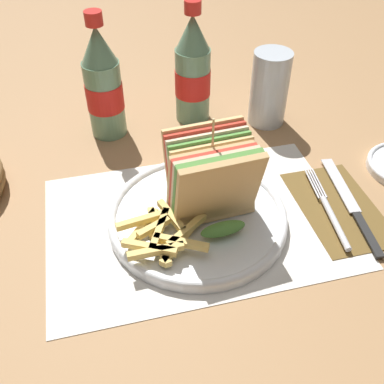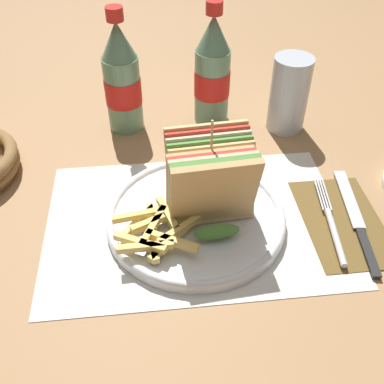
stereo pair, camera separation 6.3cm
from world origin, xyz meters
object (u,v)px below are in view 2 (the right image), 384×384
(plate_main, at_px, (194,217))
(club_sandwich, at_px, (210,181))
(fork, at_px, (333,227))
(knife, at_px, (356,219))
(glass_near, at_px, (288,99))
(coke_bottle_near, at_px, (122,80))
(coke_bottle_far, at_px, (212,73))

(plate_main, bearing_deg, club_sandwich, 6.09)
(fork, bearing_deg, plate_main, 175.50)
(knife, bearing_deg, glass_near, 105.82)
(coke_bottle_near, bearing_deg, knife, -41.16)
(plate_main, relative_size, coke_bottle_far, 1.18)
(knife, bearing_deg, plate_main, -179.17)
(club_sandwich, bearing_deg, fork, -13.95)
(coke_bottle_far, xyz_separation_m, glass_near, (0.13, -0.04, -0.04))
(club_sandwich, bearing_deg, coke_bottle_near, 114.58)
(coke_bottle_near, height_order, coke_bottle_far, same)
(plate_main, distance_m, club_sandwich, 0.07)
(club_sandwich, bearing_deg, coke_bottle_far, 81.47)
(knife, height_order, glass_near, glass_near)
(fork, distance_m, glass_near, 0.27)
(fork, distance_m, knife, 0.04)
(plate_main, distance_m, fork, 0.20)
(club_sandwich, distance_m, fork, 0.19)
(coke_bottle_near, relative_size, coke_bottle_far, 1.00)
(plate_main, height_order, coke_bottle_near, coke_bottle_near)
(club_sandwich, height_order, coke_bottle_near, coke_bottle_near)
(fork, relative_size, coke_bottle_far, 0.79)
(plate_main, distance_m, glass_near, 0.30)
(club_sandwich, height_order, knife, club_sandwich)
(plate_main, distance_m, coke_bottle_near, 0.29)
(knife, bearing_deg, coke_bottle_near, 145.98)
(club_sandwich, distance_m, glass_near, 0.28)
(fork, height_order, knife, fork)
(knife, xyz_separation_m, coke_bottle_far, (-0.17, 0.30, 0.09))
(club_sandwich, xyz_separation_m, knife, (0.21, -0.03, -0.07))
(coke_bottle_far, bearing_deg, club_sandwich, -98.53)
(knife, height_order, coke_bottle_near, coke_bottle_near)
(glass_near, bearing_deg, coke_bottle_near, 173.39)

